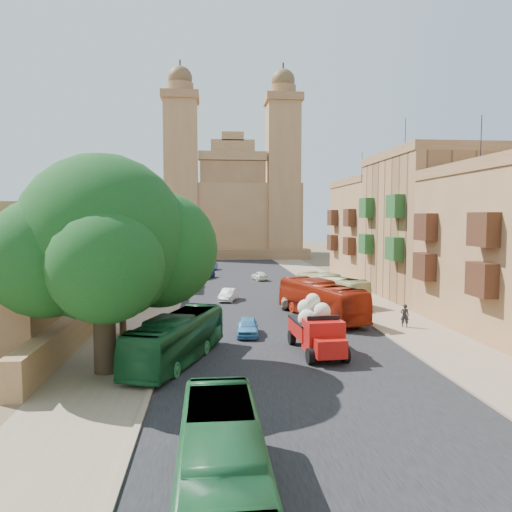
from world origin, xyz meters
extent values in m
plane|color=brown|center=(0.00, 0.00, 0.00)|extent=(260.00, 260.00, 0.00)
cube|color=black|center=(0.00, 30.00, 0.01)|extent=(14.00, 140.00, 0.01)
cube|color=#887259|center=(9.50, 30.00, 0.01)|extent=(5.00, 140.00, 0.01)
cube|color=#887259|center=(-9.50, 30.00, 0.01)|extent=(5.00, 140.00, 0.01)
cube|color=#887259|center=(7.00, 30.00, 0.06)|extent=(0.25, 140.00, 0.12)
cube|color=#887259|center=(-7.00, 30.00, 0.06)|extent=(0.25, 140.00, 0.12)
cylinder|color=black|center=(15.00, 13.80, 13.10)|extent=(0.06, 0.06, 3.60)
cube|color=#432416|center=(11.55, 7.08, 3.99)|extent=(0.90, 2.20, 2.00)
cube|color=#432416|center=(11.55, 14.92, 3.99)|extent=(0.90, 2.20, 2.00)
cube|color=#432416|center=(11.55, 7.08, 6.93)|extent=(0.90, 2.20, 2.00)
cube|color=#432416|center=(11.55, 14.92, 6.93)|extent=(0.90, 2.20, 2.00)
cube|color=#9B6F46|center=(16.00, 25.00, 6.50)|extent=(8.00, 14.00, 13.00)
cube|color=brown|center=(16.00, 25.00, 13.40)|extent=(8.20, 14.00, 0.80)
cylinder|color=black|center=(15.00, 27.80, 15.60)|extent=(0.06, 0.06, 3.60)
cube|color=#215325|center=(11.55, 21.08, 4.94)|extent=(0.90, 2.20, 2.00)
cube|color=#215325|center=(11.55, 28.92, 4.94)|extent=(0.90, 2.20, 2.00)
cube|color=#215325|center=(11.55, 21.08, 8.58)|extent=(0.90, 2.20, 2.00)
cube|color=#215325|center=(11.55, 28.92, 8.58)|extent=(0.90, 2.20, 2.00)
cube|color=olive|center=(16.00, 39.00, 5.75)|extent=(8.00, 14.00, 11.50)
cube|color=brown|center=(16.00, 39.00, 11.90)|extent=(8.20, 14.00, 0.80)
cylinder|color=black|center=(15.00, 41.80, 14.10)|extent=(0.06, 0.06, 3.60)
cube|color=#432416|center=(11.55, 35.08, 4.37)|extent=(0.90, 2.20, 2.00)
cube|color=#432416|center=(11.55, 42.92, 4.37)|extent=(0.90, 2.20, 2.00)
cube|color=#432416|center=(11.55, 35.08, 7.59)|extent=(0.90, 2.20, 2.00)
cube|color=#432416|center=(11.55, 42.92, 7.59)|extent=(0.90, 2.20, 2.00)
cube|color=olive|center=(-12.50, 20.00, 0.90)|extent=(1.00, 40.00, 1.80)
cube|color=brown|center=(-18.00, 18.00, 4.20)|extent=(10.00, 28.00, 8.40)
cube|color=#9B6F46|center=(-18.00, 44.00, 5.00)|extent=(10.00, 22.00, 10.00)
cube|color=olive|center=(0.00, 81.00, 7.00)|extent=(26.00, 20.00, 14.00)
cube|color=brown|center=(0.00, 70.50, 0.90)|extent=(28.00, 4.00, 1.80)
cube|color=brown|center=(0.00, 72.20, 10.00)|extent=(12.00, 2.00, 16.00)
cube|color=olive|center=(0.00, 72.20, 18.90)|extent=(12.60, 2.40, 1.60)
cube|color=olive|center=(0.00, 72.20, 20.60)|extent=(8.00, 2.00, 2.40)
cube|color=olive|center=(0.00, 72.20, 22.40)|extent=(4.00, 2.00, 1.60)
cube|color=olive|center=(-9.50, 73.50, 14.50)|extent=(6.00, 6.00, 29.00)
cube|color=brown|center=(-9.50, 73.50, 29.60)|extent=(6.80, 6.80, 1.40)
cylinder|color=brown|center=(-9.50, 73.50, 31.20)|extent=(4.80, 4.80, 1.80)
sphere|color=brown|center=(-9.50, 73.50, 33.00)|extent=(4.40, 4.40, 4.40)
cylinder|color=black|center=(-9.50, 73.50, 35.40)|extent=(0.28, 0.28, 1.80)
cube|color=olive|center=(9.50, 73.50, 14.50)|extent=(6.00, 6.00, 29.00)
cube|color=brown|center=(9.50, 73.50, 29.60)|extent=(6.80, 6.80, 1.40)
cylinder|color=brown|center=(9.50, 73.50, 31.20)|extent=(4.80, 4.80, 1.80)
sphere|color=brown|center=(9.50, 73.50, 33.00)|extent=(4.40, 4.40, 4.40)
cylinder|color=black|center=(9.50, 73.50, 35.40)|extent=(0.28, 0.28, 1.80)
cylinder|color=#36291B|center=(-9.50, 4.00, 2.03)|extent=(1.07, 1.07, 4.07)
sphere|color=#0E3512|center=(-9.50, 4.00, 6.64)|extent=(8.14, 8.14, 8.14)
sphere|color=#0E3512|center=(-6.93, 5.28, 5.99)|extent=(5.99, 5.99, 5.99)
sphere|color=#0E3512|center=(-11.85, 3.04, 5.78)|extent=(5.57, 5.57, 5.57)
sphere|color=#0E3512|center=(-8.86, 1.43, 5.57)|extent=(5.14, 5.14, 5.14)
sphere|color=#0E3512|center=(-10.68, 6.35, 7.49)|extent=(4.71, 4.71, 4.71)
cylinder|color=#36291B|center=(-10.00, 12.00, 0.96)|extent=(0.44, 0.44, 1.92)
sphere|color=#0E3512|center=(-10.00, 12.00, 2.90)|extent=(2.79, 2.79, 2.79)
cylinder|color=#36291B|center=(-10.00, 24.00, 1.19)|extent=(0.44, 0.44, 2.37)
sphere|color=#0E3512|center=(-10.00, 24.00, 3.58)|extent=(3.45, 3.45, 3.45)
cylinder|color=#36291B|center=(-10.00, 36.00, 1.22)|extent=(0.44, 0.44, 2.45)
sphere|color=#0E3512|center=(-10.00, 36.00, 3.70)|extent=(3.56, 3.56, 3.56)
cylinder|color=#36291B|center=(-10.00, 48.00, 1.19)|extent=(0.44, 0.44, 2.38)
sphere|color=#0E3512|center=(-10.00, 48.00, 3.59)|extent=(3.46, 3.46, 3.46)
cube|color=#B4120D|center=(1.56, 7.50, 1.18)|extent=(2.32, 3.54, 0.85)
cube|color=black|center=(1.56, 7.50, 1.65)|extent=(2.37, 3.59, 0.11)
cube|color=#B4120D|center=(1.71, 5.34, 1.28)|extent=(2.09, 1.74, 1.70)
cube|color=#B4120D|center=(1.79, 4.20, 0.90)|extent=(1.68, 1.25, 0.95)
cube|color=black|center=(1.71, 5.34, 1.94)|extent=(1.80, 0.22, 0.85)
cylinder|color=black|center=(0.83, 4.42, 0.43)|extent=(0.39, 0.87, 0.85)
cylinder|color=black|center=(2.72, 4.55, 0.43)|extent=(0.39, 0.87, 0.85)
cylinder|color=black|center=(0.54, 8.57, 0.43)|extent=(0.39, 0.87, 0.85)
cylinder|color=black|center=(2.42, 8.70, 0.43)|extent=(0.39, 0.87, 0.85)
sphere|color=beige|center=(1.13, 6.91, 1.89)|extent=(1.04, 1.04, 1.04)
sphere|color=beige|center=(2.05, 7.26, 1.89)|extent=(1.04, 1.04, 1.04)
sphere|color=beige|center=(1.52, 8.07, 1.89)|extent=(1.04, 1.04, 1.04)
sphere|color=beige|center=(1.18, 7.57, 2.41)|extent=(0.95, 0.95, 0.95)
sphere|color=beige|center=(1.95, 6.68, 2.36)|extent=(0.95, 0.95, 0.95)
sphere|color=beige|center=(1.57, 7.41, 2.84)|extent=(0.85, 0.85, 0.85)
cube|color=#3E511E|center=(6.44, 20.00, 0.81)|extent=(2.20, 4.13, 1.63)
cylinder|color=black|center=(5.85, 18.54, 0.33)|extent=(0.34, 0.68, 0.65)
cylinder|color=black|center=(7.38, 18.74, 0.33)|extent=(0.34, 0.68, 0.65)
cylinder|color=black|center=(5.50, 21.26, 0.33)|extent=(0.34, 0.68, 0.65)
cylinder|color=black|center=(7.03, 21.46, 0.33)|extent=(0.34, 0.68, 0.65)
imported|color=#1F6233|center=(-4.08, -8.69, 1.26)|extent=(2.17, 9.09, 2.53)
imported|color=#18582A|center=(-6.10, 5.41, 1.28)|extent=(5.07, 9.38, 2.56)
imported|color=maroon|center=(4.00, 16.07, 1.41)|extent=(5.15, 10.42, 2.83)
imported|color=#C2BD81|center=(6.50, 23.16, 1.24)|extent=(5.24, 9.06, 2.48)
imported|color=#4794C9|center=(-1.94, 11.09, 0.58)|extent=(1.64, 3.52, 1.17)
imported|color=silver|center=(-2.65, 24.66, 0.56)|extent=(2.12, 3.60, 1.12)
imported|color=#BDA68D|center=(3.15, 21.10, 0.70)|extent=(3.61, 5.51, 1.41)
imported|color=#152048|center=(-4.99, 41.70, 0.63)|extent=(3.02, 4.66, 1.25)
imported|color=white|center=(1.68, 39.37, 0.55)|extent=(2.02, 3.47, 1.11)
imported|color=#3B53AC|center=(-4.11, 51.85, 0.54)|extent=(1.95, 3.48, 1.09)
imported|color=black|center=(9.14, 12.49, 0.81)|extent=(0.67, 0.52, 1.63)
imported|color=#2E2D30|center=(7.61, 20.57, 0.83)|extent=(0.61, 1.03, 1.65)
camera|label=1|loc=(-4.34, -20.63, 7.63)|focal=35.00mm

